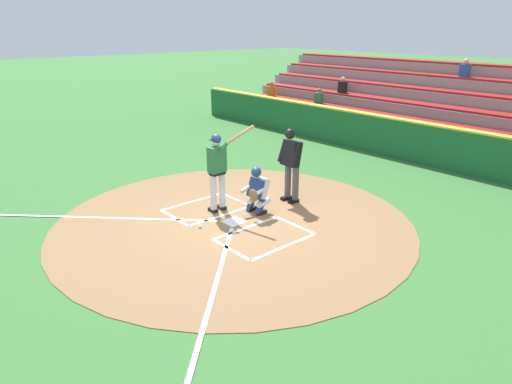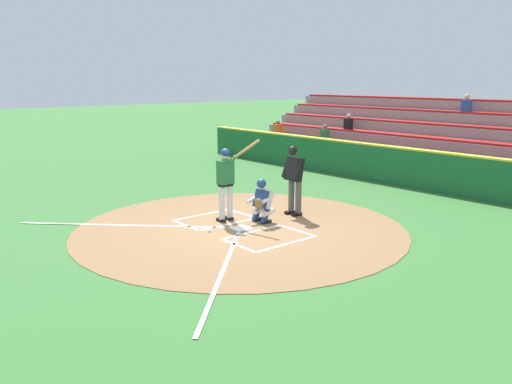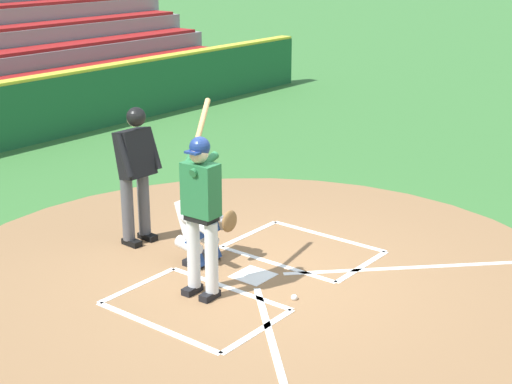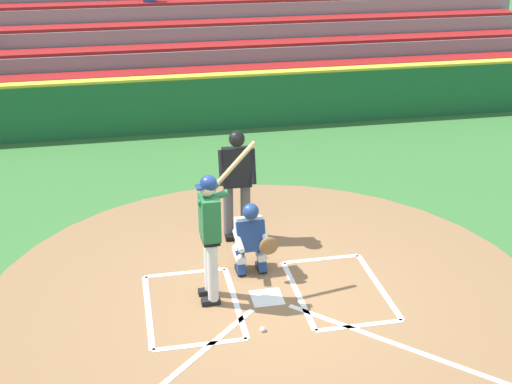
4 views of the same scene
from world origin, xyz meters
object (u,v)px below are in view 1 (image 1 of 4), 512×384
Objects in this scene: catcher at (257,189)px; baseball at (200,227)px; batter at (218,167)px; plate_umpire at (291,160)px.

catcher reaches higher than baseball.
batter reaches higher than baseball.
plate_umpire is at bearing -92.81° from baseball.
catcher is at bearing 90.88° from plate_umpire.
baseball is at bearing 120.19° from batter.
batter reaches higher than plate_umpire.
plate_umpire is 2.84m from baseball.
batter is 1.88× the size of catcher.
plate_umpire reaches higher than baseball.
plate_umpire is (-0.66, -1.73, -0.02)m from batter.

